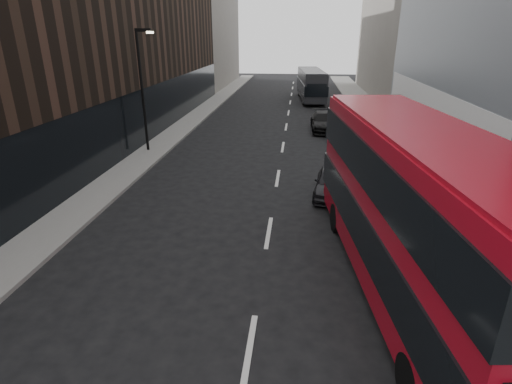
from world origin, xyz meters
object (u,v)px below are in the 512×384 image
(car_c, at_px, (324,121))
(street_lamp, at_px, (143,83))
(grey_bus, at_px, (311,84))
(car_b, at_px, (339,132))
(car_a, at_px, (332,182))
(red_bus, at_px, (415,206))

(car_c, bearing_deg, street_lamp, -148.36)
(grey_bus, bearing_deg, car_b, -89.86)
(street_lamp, bearing_deg, car_a, -29.09)
(red_bus, xyz_separation_m, car_c, (-1.24, 20.23, -1.95))
(grey_bus, bearing_deg, street_lamp, -120.37)
(grey_bus, distance_m, car_c, 14.67)
(red_bus, xyz_separation_m, car_b, (-0.40, 17.10, -2.02))
(red_bus, relative_size, car_c, 2.54)
(car_a, height_order, car_c, car_c)
(car_c, bearing_deg, car_a, -92.29)
(car_c, bearing_deg, red_bus, -87.47)
(red_bus, height_order, car_c, red_bus)
(car_a, xyz_separation_m, car_c, (0.30, 13.09, 0.05))
(car_b, relative_size, car_c, 0.80)
(grey_bus, bearing_deg, car_a, -93.98)
(street_lamp, distance_m, red_bus, 18.08)
(street_lamp, height_order, red_bus, street_lamp)
(red_bus, xyz_separation_m, car_a, (-1.54, 7.14, -2.00))
(car_c, bearing_deg, grey_bus, 91.77)
(grey_bus, relative_size, car_c, 2.14)
(car_b, bearing_deg, street_lamp, -168.97)
(car_a, bearing_deg, grey_bus, 98.22)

